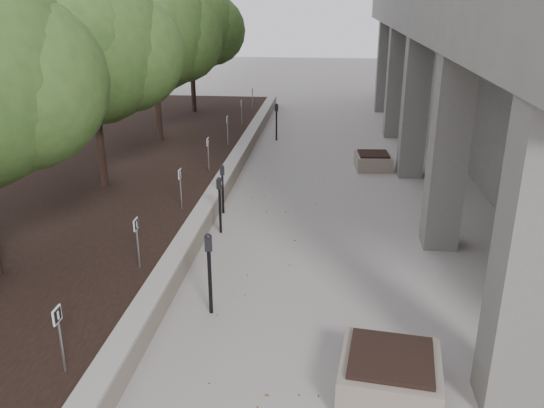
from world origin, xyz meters
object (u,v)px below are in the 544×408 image
at_px(crabapple_tree_4, 155,58).
at_px(crabapple_tree_5, 191,46).
at_px(parking_meter_4, 223,189).
at_px(parking_meter_5, 276,122).
at_px(parking_meter_2, 210,274).
at_px(planter_back, 373,161).
at_px(planter_front, 390,375).
at_px(crabapple_tree_3, 93,79).
at_px(parking_meter_3, 220,205).

height_order(crabapple_tree_4, crabapple_tree_5, same).
distance_m(parking_meter_4, parking_meter_5, 7.54).
xyz_separation_m(parking_meter_2, parking_meter_5, (-0.07, 12.10, -0.04)).
distance_m(parking_meter_5, planter_back, 4.71).
height_order(crabapple_tree_4, planter_front, crabapple_tree_4).
relative_size(crabapple_tree_4, planter_front, 4.17).
relative_size(crabapple_tree_3, parking_meter_5, 3.94).
height_order(parking_meter_2, planter_front, parking_meter_2).
height_order(parking_meter_5, planter_front, parking_meter_5).
distance_m(crabapple_tree_5, parking_meter_5, 5.53).
height_order(crabapple_tree_3, crabapple_tree_4, same).
bearing_deg(crabapple_tree_4, crabapple_tree_5, 90.00).
xyz_separation_m(parking_meter_3, planter_back, (3.75, 5.42, -0.41)).
distance_m(crabapple_tree_5, parking_meter_3, 12.58).
relative_size(parking_meter_3, parking_meter_5, 0.96).
bearing_deg(planter_back, crabapple_tree_5, 138.08).
distance_m(crabapple_tree_4, parking_meter_4, 6.99).
bearing_deg(planter_back, parking_meter_4, -132.87).
bearing_deg(parking_meter_4, crabapple_tree_5, 90.53).
height_order(parking_meter_4, planter_front, parking_meter_4).
relative_size(parking_meter_4, planter_front, 0.96).
relative_size(crabapple_tree_4, parking_meter_4, 4.36).
relative_size(crabapple_tree_4, crabapple_tree_5, 1.00).
height_order(crabapple_tree_5, planter_front, crabapple_tree_5).
bearing_deg(planter_front, parking_meter_4, 118.49).
distance_m(crabapple_tree_4, planter_front, 14.03).
height_order(parking_meter_3, parking_meter_4, parking_meter_3).
xyz_separation_m(crabapple_tree_5, parking_meter_5, (3.84, -3.14, -2.43)).
xyz_separation_m(crabapple_tree_5, parking_meter_4, (3.26, -10.65, -2.50)).
height_order(parking_meter_2, parking_meter_5, parking_meter_2).
xyz_separation_m(crabapple_tree_3, planter_front, (6.70, -7.00, -2.82)).
distance_m(crabapple_tree_3, planter_back, 8.51).
relative_size(crabapple_tree_3, parking_meter_4, 4.36).
bearing_deg(planter_back, parking_meter_2, -110.34).
xyz_separation_m(parking_meter_4, parking_meter_5, (0.59, 7.51, 0.07)).
bearing_deg(planter_front, parking_meter_2, 147.71).
xyz_separation_m(crabapple_tree_5, planter_back, (7.17, -6.44, -2.87)).
bearing_deg(crabapple_tree_3, parking_meter_2, -53.26).
xyz_separation_m(crabapple_tree_5, parking_meter_2, (3.91, -15.24, -2.39)).
bearing_deg(parking_meter_4, crabapple_tree_3, 152.17).
relative_size(parking_meter_3, parking_meter_4, 1.06).
xyz_separation_m(parking_meter_2, planter_front, (2.79, -1.76, -0.43)).
xyz_separation_m(parking_meter_3, planter_front, (3.28, -5.14, -0.36)).
bearing_deg(parking_meter_5, crabapple_tree_3, -117.15).
distance_m(parking_meter_2, planter_back, 9.40).
bearing_deg(crabapple_tree_4, parking_meter_5, 25.83).
bearing_deg(planter_front, crabapple_tree_4, 119.18).
relative_size(parking_meter_2, parking_meter_3, 1.11).
xyz_separation_m(crabapple_tree_3, crabapple_tree_4, (0.00, 5.00, 0.00)).
relative_size(parking_meter_2, parking_meter_4, 1.17).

